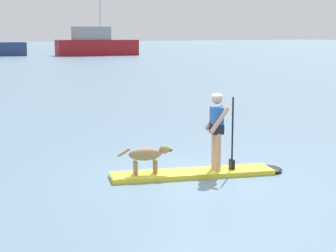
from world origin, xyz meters
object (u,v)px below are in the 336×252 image
paddleboard (203,173)px  person_paddler (217,126)px  dog (148,155)px  moored_boat_far_port (96,44)px

paddleboard → person_paddler: bearing=-17.5°
dog → person_paddler: bearing=-17.5°
paddleboard → moored_boat_far_port: 64.14m
person_paddler → dog: 1.56m
paddleboard → dog: bearing=162.5°
person_paddler → dog: person_paddler is taller
person_paddler → paddleboard: bearing=162.5°
moored_boat_far_port → person_paddler: bearing=-110.6°
paddleboard → moored_boat_far_port: bearing=69.2°
dog → moored_boat_far_port: size_ratio=0.09×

